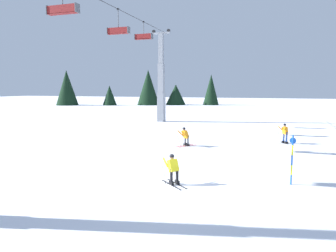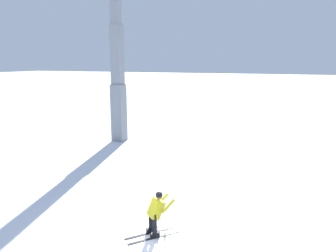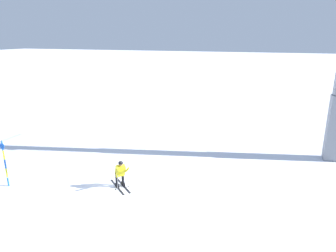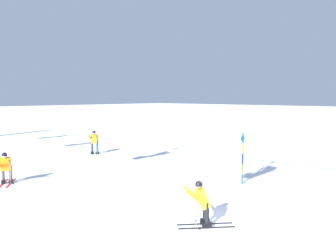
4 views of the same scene
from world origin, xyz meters
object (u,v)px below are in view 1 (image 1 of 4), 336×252
at_px(skier_carving_main, 173,167).
at_px(chairlift_seat_second, 62,9).
at_px(skier_distant_downhill, 285,132).
at_px(chairlift_seat_fourth, 143,37).
at_px(chairlift_seat_middle, 118,30).
at_px(skier_distant_uphill, 185,135).
at_px(trail_marker_pole, 292,158).
at_px(lift_tower_far, 161,84).

height_order(skier_carving_main, chairlift_seat_second, chairlift_seat_second).
relative_size(chairlift_seat_second, skier_distant_downhill, 1.43).
distance_m(chairlift_seat_second, chairlift_seat_fourth, 14.16).
height_order(chairlift_seat_middle, skier_distant_downhill, chairlift_seat_middle).
bearing_deg(chairlift_seat_middle, skier_distant_uphill, -118.78).
bearing_deg(trail_marker_pole, skier_distant_uphill, 43.32).
height_order(lift_tower_far, chairlift_seat_second, lift_tower_far).
xyz_separation_m(trail_marker_pole, skier_distant_downhill, (11.37, 0.02, -0.31)).
bearing_deg(skier_carving_main, trail_marker_pole, -72.09).
height_order(trail_marker_pole, skier_distant_downhill, trail_marker_pole).
xyz_separation_m(lift_tower_far, chairlift_seat_middle, (-11.72, 0.00, 4.92)).
distance_m(chairlift_seat_second, trail_marker_pole, 17.82).
bearing_deg(lift_tower_far, skier_distant_uphill, -153.91).
bearing_deg(skier_carving_main, skier_distant_downhill, -21.58).
bearing_deg(chairlift_seat_middle, trail_marker_pole, -128.48).
xyz_separation_m(lift_tower_far, skier_distant_uphill, (-16.04, -7.85, -4.07)).
relative_size(trail_marker_pole, skier_distant_uphill, 1.40).
xyz_separation_m(skier_distant_uphill, skier_distant_downhill, (3.67, -7.24, 0.10)).
bearing_deg(skier_distant_uphill, trail_marker_pole, -136.68).
relative_size(chairlift_seat_fourth, skier_distant_uphill, 1.26).
distance_m(chairlift_seat_middle, chairlift_seat_fourth, 6.00).
relative_size(skier_carving_main, lift_tower_far, 0.13).
bearing_deg(skier_distant_uphill, skier_carving_main, -167.49).
height_order(skier_carving_main, lift_tower_far, lift_tower_far).
bearing_deg(chairlift_seat_middle, lift_tower_far, 0.00).
bearing_deg(chairlift_seat_fourth, trail_marker_pole, -139.98).
relative_size(lift_tower_far, trail_marker_pole, 5.18).
distance_m(chairlift_seat_second, skier_distant_downhill, 19.09).
bearing_deg(lift_tower_far, trail_marker_pole, -147.52).
bearing_deg(chairlift_seat_middle, chairlift_seat_fourth, 0.00).
relative_size(chairlift_seat_second, chairlift_seat_fourth, 1.17).
height_order(lift_tower_far, trail_marker_pole, lift_tower_far).
xyz_separation_m(chairlift_seat_middle, chairlift_seat_fourth, (5.99, 0.00, 0.34)).
relative_size(skier_carving_main, trail_marker_pole, 0.68).
height_order(chairlift_seat_second, chairlift_seat_middle, same).
height_order(skier_carving_main, trail_marker_pole, trail_marker_pole).
bearing_deg(skier_carving_main, lift_tower_far, 21.35).
distance_m(chairlift_seat_fourth, skier_distant_downhill, 18.89).
bearing_deg(chairlift_seat_second, lift_tower_far, 0.00).
bearing_deg(chairlift_seat_fourth, skier_distant_downhill, -113.71).
xyz_separation_m(skier_carving_main, trail_marker_pole, (1.67, -5.18, 0.46)).
relative_size(lift_tower_far, chairlift_seat_second, 4.90).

